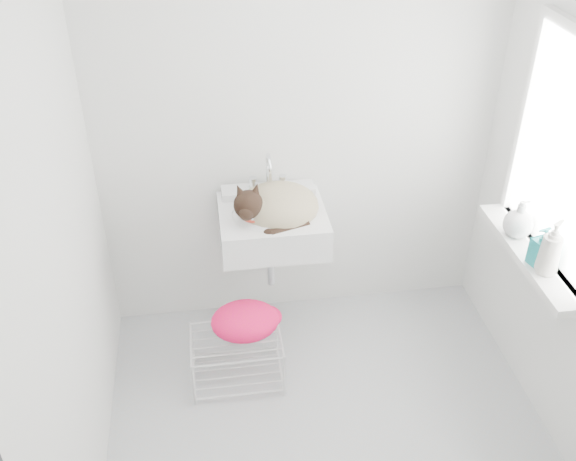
{
  "coord_description": "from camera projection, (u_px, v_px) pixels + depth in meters",
  "views": [
    {
      "loc": [
        -0.52,
        -2.19,
        2.69
      ],
      "look_at": [
        -0.13,
        0.5,
        0.88
      ],
      "focal_mm": 40.97,
      "sensor_mm": 36.0,
      "label": 1
    }
  ],
  "objects": [
    {
      "name": "window_glass",
      "position": [
        569.0,
        158.0,
        2.9
      ],
      "size": [
        0.01,
        0.8,
        1.0
      ],
      "primitive_type": "cube",
      "color": "white",
      "rests_on": "right_wall"
    },
    {
      "name": "bottle_c",
      "position": [
        516.0,
        235.0,
        3.29
      ],
      "size": [
        0.16,
        0.16,
        0.19
      ],
      "primitive_type": "imported",
      "rotation": [
        0.0,
        0.0,
        1.62
      ],
      "color": "silver",
      "rests_on": "windowsill"
    },
    {
      "name": "back_wall",
      "position": [
        299.0,
        119.0,
        3.49
      ],
      "size": [
        2.2,
        0.02,
        2.5
      ],
      "primitive_type": "cube",
      "color": "silver",
      "rests_on": "ground"
    },
    {
      "name": "cat",
      "position": [
        275.0,
        206.0,
        3.44
      ],
      "size": [
        0.46,
        0.37,
        0.28
      ],
      "rotation": [
        0.0,
        0.0,
        0.05
      ],
      "color": "tan",
      "rests_on": "sink"
    },
    {
      "name": "wire_rack",
      "position": [
        237.0,
        357.0,
        3.55
      ],
      "size": [
        0.47,
        0.33,
        0.28
      ],
      "primitive_type": "cube",
      "rotation": [
        0.0,
        0.0,
        0.0
      ],
      "color": "silver",
      "rests_on": "floor"
    },
    {
      "name": "window_frame",
      "position": [
        566.0,
        158.0,
        2.9
      ],
      "size": [
        0.04,
        0.9,
        1.1
      ],
      "primitive_type": "cube",
      "color": "white",
      "rests_on": "right_wall"
    },
    {
      "name": "windowsill",
      "position": [
        529.0,
        254.0,
        3.18
      ],
      "size": [
        0.16,
        0.88,
        0.04
      ],
      "primitive_type": "cube",
      "color": "white",
      "rests_on": "right_wall"
    },
    {
      "name": "bottle_b",
      "position": [
        538.0,
        264.0,
        3.08
      ],
      "size": [
        0.11,
        0.11,
        0.2
      ],
      "primitive_type": "imported",
      "rotation": [
        0.0,
        0.0,
        4.97
      ],
      "color": "#158083",
      "rests_on": "windowsill"
    },
    {
      "name": "floor",
      "position": [
        327.0,
        425.0,
        3.36
      ],
      "size": [
        2.2,
        2.0,
        0.02
      ],
      "primitive_type": "cube",
      "color": "#A7ABAF",
      "rests_on": "ground"
    },
    {
      "name": "left_wall",
      "position": [
        58.0,
        242.0,
        2.53
      ],
      "size": [
        0.02,
        2.0,
        2.5
      ],
      "primitive_type": "cube",
      "color": "silver",
      "rests_on": "ground"
    },
    {
      "name": "towel",
      "position": [
        245.0,
        328.0,
        3.51
      ],
      "size": [
        0.37,
        0.27,
        0.15
      ],
      "primitive_type": "ellipsoid",
      "rotation": [
        0.0,
        0.0,
        0.03
      ],
      "color": "red",
      "rests_on": "wire_rack"
    },
    {
      "name": "sink",
      "position": [
        272.0,
        211.0,
        3.47
      ],
      "size": [
        0.56,
        0.49,
        0.23
      ],
      "primitive_type": "cube",
      "color": "white",
      "rests_on": "back_wall"
    },
    {
      "name": "bottle_a",
      "position": [
        544.0,
        272.0,
        3.03
      ],
      "size": [
        0.12,
        0.12,
        0.23
      ],
      "primitive_type": "imported",
      "rotation": [
        0.0,
        0.0,
        2.12
      ],
      "color": "beige",
      "rests_on": "windowsill"
    },
    {
      "name": "faucet",
      "position": [
        268.0,
        172.0,
        3.54
      ],
      "size": [
        0.21,
        0.14,
        0.21
      ],
      "primitive_type": null,
      "color": "silver",
      "rests_on": "sink"
    }
  ]
}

